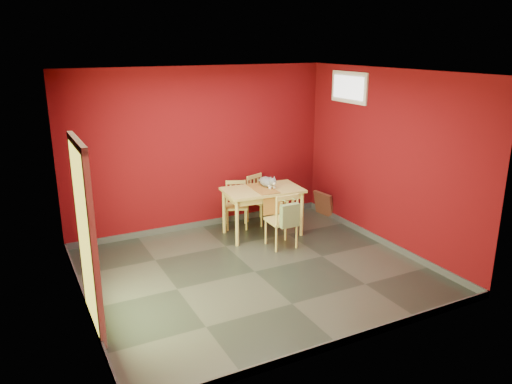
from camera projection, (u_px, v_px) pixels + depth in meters
name	position (u px, v px, depth m)	size (l,w,h in m)	color
ground	(255.00, 272.00, 6.92)	(4.50, 4.50, 0.00)	#2D342D
room_shell	(255.00, 268.00, 6.91)	(4.50, 4.50, 4.50)	#60090E
doorway	(85.00, 232.00, 5.28)	(0.06, 1.01, 2.13)	#B7D838
window	(349.00, 87.00, 8.07)	(0.05, 0.90, 0.50)	white
outlet_plate	(283.00, 197.00, 9.23)	(0.08, 0.01, 0.12)	silver
dining_table	(263.00, 195.00, 8.08)	(1.30, 0.82, 0.78)	#D7C264
table_runner	(266.00, 194.00, 7.97)	(0.38, 0.70, 0.34)	#A06829
chair_far_left	(236.00, 204.00, 8.50)	(0.48, 0.48, 0.79)	#D7C264
chair_far_right	(259.00, 198.00, 8.74)	(0.50, 0.50, 0.84)	#D7C264
chair_near	(283.00, 220.00, 7.63)	(0.42, 0.42, 0.88)	#D7C264
tote_bag	(290.00, 215.00, 7.40)	(0.30, 0.18, 0.42)	#79915C
cat	(267.00, 180.00, 8.15)	(0.23, 0.44, 0.22)	slate
picture_frame	(324.00, 204.00, 9.11)	(0.20, 0.45, 0.44)	brown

